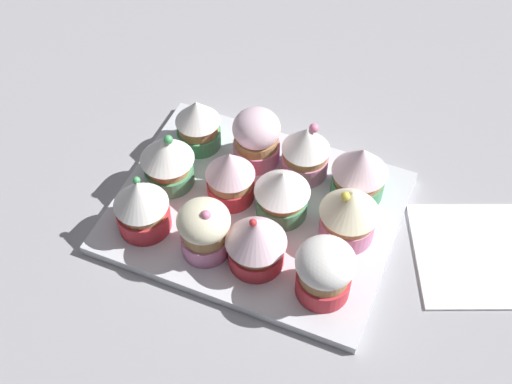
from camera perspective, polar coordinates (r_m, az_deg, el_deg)
ground_plane at (r=79.44cm, az=0.00°, el=-2.59°), size 180.00×180.00×3.00cm
baking_tray at (r=77.76cm, az=0.00°, el=-1.67°), size 31.23×24.47×1.20cm
cupcake_0 at (r=73.96cm, az=-9.55°, el=-1.04°), size 5.97×5.97×7.59cm
cupcake_1 at (r=71.39cm, az=-4.33°, el=-3.09°), size 5.66×5.66×7.21cm
cupcake_2 at (r=70.09cm, az=0.01°, el=-4.04°), size 6.44×6.44×7.50cm
cupcake_3 at (r=68.47cm, az=5.75°, el=-6.52°), size 6.08×6.08×7.21cm
cupcake_4 at (r=77.62cm, az=-7.43°, el=2.76°), size 6.18×6.18×7.64cm
cupcake_5 at (r=75.80cm, az=-2.16°, el=1.43°), size 5.57×5.57×7.03cm
cupcake_6 at (r=74.40cm, az=2.20°, el=-0.05°), size 6.20×6.20×6.55cm
cupcake_7 at (r=72.93cm, az=7.78°, el=-1.73°), size 6.45×6.45×7.48cm
cupcake_8 at (r=81.65cm, az=-4.87°, el=5.74°), size 5.35×5.35×6.87cm
cupcake_9 at (r=79.50cm, az=0.04°, el=4.59°), size 5.58×5.58×7.31cm
cupcake_10 at (r=78.32cm, az=4.17°, el=3.48°), size 5.57×5.57×7.52cm
cupcake_11 at (r=76.78cm, az=8.66°, el=1.73°), size 6.31×6.31×7.23cm
napkin at (r=78.59cm, az=17.94°, el=-4.92°), size 17.67×17.82×0.60cm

